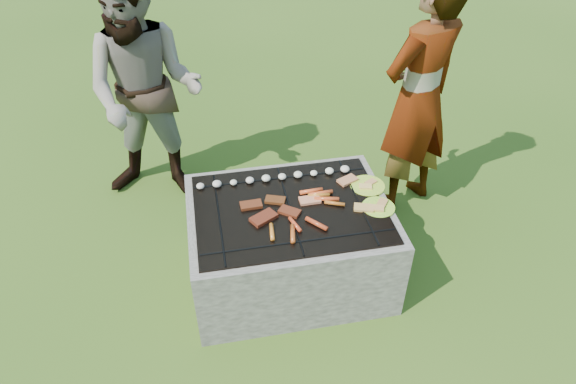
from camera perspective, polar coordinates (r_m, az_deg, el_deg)
name	(u,v)px	position (r m, az deg, el deg)	size (l,w,h in m)	color
lawn	(289,273)	(3.70, 0.15, -9.01)	(60.00, 60.00, 0.00)	#2A4B12
fire_pit	(289,245)	(3.50, 0.16, -5.88)	(1.30, 1.00, 0.62)	#9F978D
mushrooms	(278,177)	(3.50, -1.10, 1.69)	(1.06, 0.06, 0.04)	beige
pork_slabs	(268,210)	(3.24, -2.21, -2.02)	(0.38, 0.30, 0.02)	brown
sausages	(311,209)	(3.25, 2.59, -1.92)	(0.53, 0.48, 0.03)	orange
bread_on_grate	(338,195)	(3.38, 5.63, -0.32)	(0.46, 0.42, 0.02)	#ECB079
plate_far	(367,186)	(3.50, 8.81, 0.68)	(0.27, 0.27, 0.03)	#FDFF3C
plate_near	(378,207)	(3.33, 10.01, -1.67)	(0.27, 0.27, 0.03)	#FDF73C
cook	(418,98)	(3.92, 14.29, 10.06)	(0.68, 0.45, 1.88)	gray
bystander	(146,93)	(4.05, -15.50, 10.58)	(0.90, 0.70, 1.85)	gray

